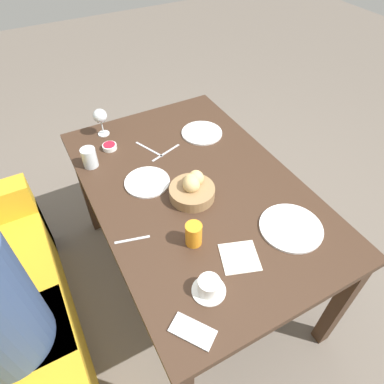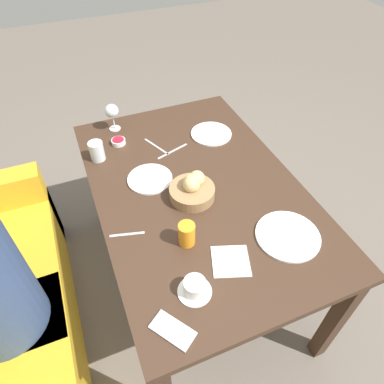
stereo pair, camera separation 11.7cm
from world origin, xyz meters
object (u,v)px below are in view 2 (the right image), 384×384
plate_near_right (211,134)px  napkin (231,261)px  spoon_coffee (127,234)px  cell_phone (173,330)px  knife_silver (157,147)px  juice_glass (187,234)px  wine_glass (112,112)px  coffee_cup (195,288)px  jam_bowl_berry (118,141)px  plate_far_center (150,179)px  fork_silver (173,151)px  bread_basket (192,189)px  plate_near_left (288,236)px  water_tumbler (97,151)px

plate_near_right → napkin: 0.84m
spoon_coffee → napkin: 0.44m
napkin → cell_phone: cell_phone is taller
knife_silver → cell_phone: 1.00m
juice_glass → wine_glass: size_ratio=0.66×
coffee_cup → knife_silver: size_ratio=0.69×
wine_glass → jam_bowl_berry: bearing=174.9°
coffee_cup → spoon_coffee: 0.38m
jam_bowl_berry → cell_phone: size_ratio=0.46×
plate_far_center → jam_bowl_berry: (0.34, 0.07, 0.01)m
fork_silver → cell_phone: 0.96m
fork_silver → napkin: bearing=178.0°
cell_phone → jam_bowl_berry: bearing=-4.1°
bread_basket → fork_silver: (0.34, -0.03, -0.04)m
juice_glass → bread_basket: bearing=-27.1°
wine_glass → fork_silver: 0.41m
plate_near_left → spoon_coffee: 0.66m
plate_far_center → fork_silver: (0.17, -0.18, -0.00)m
plate_near_right → coffee_cup: bearing=152.0°
coffee_cup → plate_near_right: bearing=-28.0°
plate_near_left → cell_phone: bearing=108.3°
juice_glass → coffee_cup: bearing=165.5°
plate_near_left → jam_bowl_berry: (0.89, 0.50, 0.01)m
juice_glass → coffee_cup: 0.23m
water_tumbler → knife_silver: (-0.02, -0.31, -0.05)m
jam_bowl_berry → napkin: 0.93m
wine_glass → napkin: (-1.05, -0.21, -0.11)m
water_tumbler → plate_far_center: bearing=-141.7°
plate_far_center → plate_near_left: bearing=-142.2°
bread_basket → fork_silver: size_ratio=1.12×
cell_phone → plate_far_center: bearing=-11.5°
knife_silver → spoon_coffee: (-0.52, 0.30, 0.00)m
bread_basket → plate_near_right: size_ratio=0.91×
plate_far_center → jam_bowl_berry: size_ratio=2.86×
plate_far_center → coffee_cup: size_ratio=1.73×
jam_bowl_berry → spoon_coffee: jam_bowl_berry is taller
plate_near_left → napkin: size_ratio=1.45×
juice_glass → jam_bowl_berry: bearing=7.6°
water_tumbler → jam_bowl_berry: (0.09, -0.13, -0.04)m
plate_far_center → water_tumbler: water_tumbler is taller
napkin → coffee_cup: bearing=110.5°
juice_glass → cell_phone: size_ratio=0.62×
water_tumbler → cell_phone: size_ratio=0.62×
bread_basket → plate_near_right: bread_basket is taller
coffee_cup → knife_silver: (0.87, -0.14, -0.03)m
wine_glass → fork_silver: (-0.32, -0.24, -0.11)m
water_tumbler → wine_glass: size_ratio=0.65×
bread_basket → water_tumbler: (0.43, 0.35, 0.01)m
jam_bowl_berry → juice_glass: bearing=-172.4°
wine_glass → napkin: 1.08m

